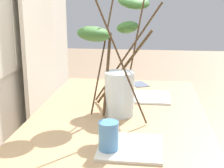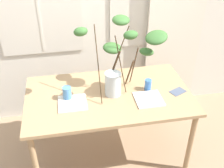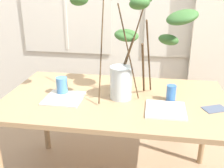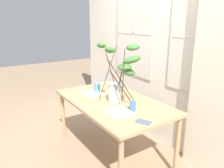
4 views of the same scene
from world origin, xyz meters
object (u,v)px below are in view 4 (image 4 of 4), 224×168
(plate_square_left, at_px, (93,94))
(plate_square_right, at_px, (119,112))
(vase_with_branches, at_px, (120,74))
(drinking_glass_blue_left, at_px, (97,88))
(drinking_glass_blue_right, at_px, (133,106))
(dining_table, at_px, (113,106))

(plate_square_left, bearing_deg, plate_square_right, -5.63)
(vase_with_branches, relative_size, drinking_glass_blue_left, 6.35)
(vase_with_branches, xyz_separation_m, plate_square_left, (-0.46, -0.10, -0.35))
(vase_with_branches, bearing_deg, drinking_glass_blue_right, -2.84)
(plate_square_right, bearing_deg, dining_table, 156.32)
(drinking_glass_blue_right, bearing_deg, vase_with_branches, 177.16)
(drinking_glass_blue_left, bearing_deg, plate_square_left, -65.32)
(drinking_glass_blue_right, xyz_separation_m, plate_square_right, (-0.04, -0.16, -0.05))
(drinking_glass_blue_left, height_order, plate_square_left, drinking_glass_blue_left)
(vase_with_branches, distance_m, plate_square_right, 0.45)
(plate_square_left, distance_m, plate_square_right, 0.69)
(drinking_glass_blue_left, relative_size, plate_square_right, 0.51)
(drinking_glass_blue_left, xyz_separation_m, plate_square_right, (0.72, -0.15, -0.06))
(vase_with_branches, bearing_deg, dining_table, -170.66)
(plate_square_right, bearing_deg, drinking_glass_blue_left, 168.15)
(dining_table, xyz_separation_m, drinking_glass_blue_left, (-0.38, 0.00, 0.13))
(dining_table, height_order, plate_square_right, plate_square_right)
(plate_square_left, bearing_deg, vase_with_branches, 12.48)
(vase_with_branches, relative_size, drinking_glass_blue_right, 7.20)
(dining_table, bearing_deg, drinking_glass_blue_left, 179.74)
(dining_table, relative_size, drinking_glass_blue_right, 13.99)
(drinking_glass_blue_left, distance_m, drinking_glass_blue_right, 0.76)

